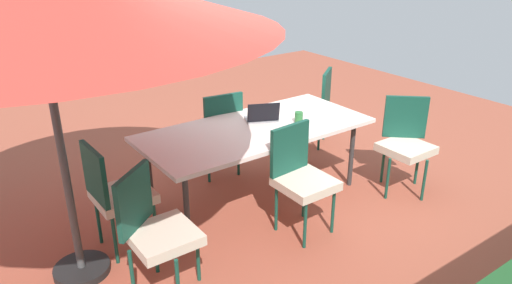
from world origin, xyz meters
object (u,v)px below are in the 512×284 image
Objects in this scene: chair_east at (115,191)px; laptop at (262,117)px; cup at (299,117)px; dining_table at (256,132)px; chair_northeast at (155,228)px; chair_northwest at (406,140)px; chair_south at (218,129)px; chair_southwest at (314,103)px; chair_north at (301,175)px.

chair_east is 2.49× the size of laptop.
dining_table is at bearing -18.69° from cup.
laptop is (-1.57, -0.82, 0.27)m from chair_northeast.
chair_northeast and chair_northwest have the same top height.
chair_south is 1.00× the size of chair_northeast.
chair_northwest is 1.51m from laptop.
chair_northwest is at bearing -38.32° from chair_northeast.
chair_northwest is (0.05, 1.45, 0.00)m from chair_southwest.
chair_south is 1.00× the size of chair_southwest.
chair_southwest reaches higher than cup.
dining_table is 1.60m from chair_northeast.
chair_east is (1.44, -0.67, 0.00)m from chair_north.
chair_north is 0.86m from laptop.
chair_south is at bearing 7.01° from chair_northeast.
chair_southwest is at bearing -139.24° from cup.
dining_table is at bearing -11.07° from chair_northeast.
chair_southwest and chair_northeast have the same top height.
chair_southwest is 1.00× the size of chair_northwest.
chair_south is 2.49× the size of laptop.
laptop is 3.58× the size of cup.
chair_northwest is at bearing 51.54° from chair_southwest.
chair_south is 1.44m from chair_southwest.
chair_south is 1.97m from chair_northeast.
chair_east reaches higher than cup.
chair_southwest is 3.17m from chair_northeast.
chair_south is 1.98m from chair_northwest.
cup is at bearing -170.09° from chair_northwest.
chair_northwest is at bearing 141.67° from chair_south.
chair_south is at bearing 85.40° from chair_north.
chair_northeast is 2.79m from chair_northwest.
laptop is (-0.16, -0.80, 0.27)m from chair_north.
chair_north is (0.01, 0.70, -0.18)m from dining_table.
laptop is (-1.60, -0.13, 0.27)m from chair_east.
chair_south is (0.02, -0.67, -0.18)m from dining_table.
cup is (-0.42, 0.14, 0.10)m from dining_table.
laptop is (1.22, -0.84, 0.27)m from chair_northwest.
chair_east is at bearing 1.09° from dining_table.
cup is (-1.87, 0.11, 0.28)m from chair_east.
chair_north is (-0.01, 1.37, 0.00)m from chair_south.
laptop is at bearing -42.09° from cup.
chair_south is 0.65m from laptop.
chair_east is 1.00× the size of chair_northwest.
dining_table is 2.31× the size of chair_north.
cup is at bearing -20.55° from chair_northeast.
dining_table is 0.46m from cup.
chair_southwest and chair_northwest have the same top height.
cup is (1.00, 0.86, 0.28)m from chair_southwest.
dining_table is 0.70m from chair_south.
chair_southwest reaches higher than dining_table.
chair_north is at bearing -116.68° from chair_east.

